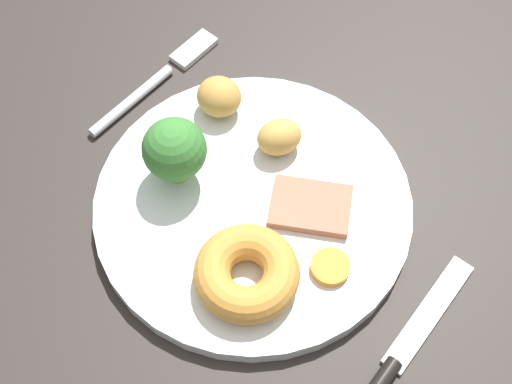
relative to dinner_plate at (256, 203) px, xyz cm
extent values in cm
cube|color=#2B2623|center=(2.89, -0.37, -2.50)|extent=(120.00, 84.00, 3.60)
cylinder|color=white|center=(0.00, 0.00, 0.00)|extent=(25.26, 25.26, 1.40)
cube|color=#9E664C|center=(3.67, 2.38, 1.10)|extent=(7.70, 7.30, 0.80)
torus|color=#C68938|center=(4.55, -5.47, 2.07)|extent=(7.80, 7.80, 2.75)
ellipsoid|color=tan|center=(-2.14, 4.78, 2.21)|extent=(4.20, 4.59, 3.02)
ellipsoid|color=#BC8C42|center=(-8.49, 4.07, 2.33)|extent=(4.68, 4.56, 3.27)
cylinder|color=orange|center=(8.25, -0.58, 1.04)|extent=(3.00, 3.00, 0.68)
cylinder|color=#8CB766|center=(-5.99, -2.87, 1.64)|extent=(1.73, 1.73, 1.88)
sphere|color=#387A33|center=(-5.99, -2.87, 4.34)|extent=(5.05, 5.05, 5.05)
cylinder|color=silver|center=(-15.16, -0.64, -0.25)|extent=(1.61, 9.54, 0.90)
cube|color=silver|center=(-15.78, 7.58, -0.40)|extent=(2.33, 4.64, 0.60)
cube|color=silver|center=(15.56, 2.62, -0.50)|extent=(3.03, 10.63, 0.40)
camera|label=1|loc=(20.60, -20.42, 50.54)|focal=51.11mm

